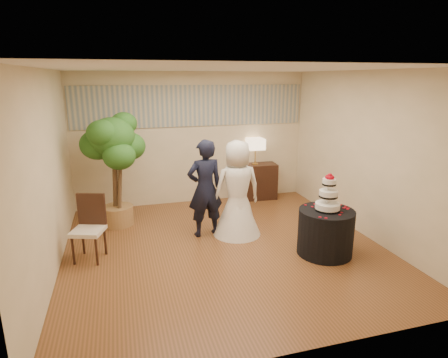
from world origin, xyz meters
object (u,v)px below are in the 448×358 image
object	(u,v)px
groom	(205,189)
table_lamp	(255,151)
console	(255,181)
side_chair	(88,229)
bride	(237,188)
cake_table	(325,232)
wedding_cake	(329,192)
ficus_tree	(114,170)

from	to	relation	value
groom	table_lamp	size ratio (longest dim) A/B	2.92
console	side_chair	xyz separation A→B (m)	(-3.43, -2.11, 0.09)
groom	bride	size ratio (longest dim) A/B	1.01
cake_table	console	xyz separation A→B (m)	(-0.09, 2.91, 0.04)
cake_table	groom	bearing A→B (deg)	143.28
groom	table_lamp	xyz separation A→B (m)	(1.54, 1.69, 0.25)
groom	cake_table	xyz separation A→B (m)	(1.63, -1.21, -0.49)
cake_table	table_lamp	world-z (taller)	table_lamp
wedding_cake	ficus_tree	world-z (taller)	ficus_tree
side_chair	groom	bearing A→B (deg)	31.65
wedding_cake	ficus_tree	xyz separation A→B (m)	(-3.10, 2.12, 0.05)
groom	side_chair	xyz separation A→B (m)	(-1.90, -0.42, -0.35)
console	ficus_tree	world-z (taller)	ficus_tree
cake_table	ficus_tree	size ratio (longest dim) A/B	0.40
ficus_tree	console	bearing A→B (deg)	14.66
bride	side_chair	size ratio (longest dim) A/B	1.69
console	ficus_tree	xyz separation A→B (m)	(-3.01, -0.79, 0.66)
console	table_lamp	distance (m)	0.69
console	side_chair	world-z (taller)	side_chair
bride	ficus_tree	world-z (taller)	ficus_tree
groom	wedding_cake	world-z (taller)	groom
cake_table	table_lamp	xyz separation A→B (m)	(-0.09, 2.91, 0.73)
cake_table	wedding_cake	bearing A→B (deg)	0.00
wedding_cake	table_lamp	bearing A→B (deg)	91.77
cake_table	ficus_tree	distance (m)	3.82
ficus_tree	side_chair	bearing A→B (deg)	-107.86
wedding_cake	side_chair	distance (m)	3.65
table_lamp	console	bearing A→B (deg)	0.00
table_lamp	ficus_tree	size ratio (longest dim) A/B	0.27
table_lamp	wedding_cake	bearing A→B (deg)	-88.23
table_lamp	side_chair	xyz separation A→B (m)	(-3.43, -2.11, -0.60)
console	side_chair	distance (m)	4.03
wedding_cake	ficus_tree	size ratio (longest dim) A/B	0.28
cake_table	side_chair	distance (m)	3.62
groom	ficus_tree	bearing A→B (deg)	-37.16
groom	cake_table	bearing A→B (deg)	137.70
bride	side_chair	world-z (taller)	bride
bride	ficus_tree	bearing A→B (deg)	-27.98
wedding_cake	console	xyz separation A→B (m)	(-0.09, 2.91, -0.61)
wedding_cake	groom	bearing A→B (deg)	143.28
wedding_cake	cake_table	bearing A→B (deg)	0.00
table_lamp	side_chair	size ratio (longest dim) A/B	0.59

